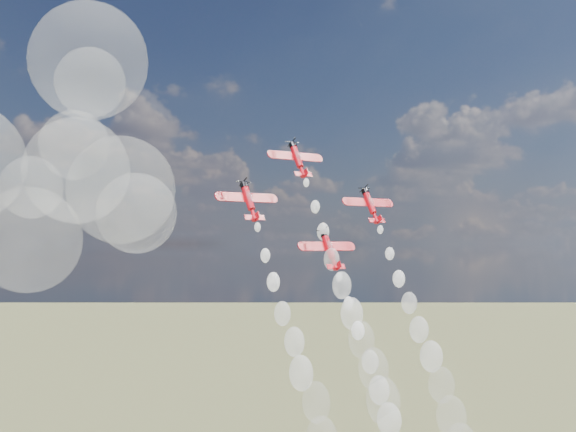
% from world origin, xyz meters
% --- Properties ---
extents(plane_lead, '(11.96, 6.34, 7.79)m').
position_xyz_m(plane_lead, '(7.93, 26.46, 90.72)').
color(plane_lead, red).
rests_on(plane_lead, ground).
extents(plane_left, '(11.96, 6.34, 7.79)m').
position_xyz_m(plane_left, '(-7.22, 21.25, 81.49)').
color(plane_left, red).
rests_on(plane_left, ground).
extents(plane_right, '(11.96, 6.34, 7.79)m').
position_xyz_m(plane_right, '(23.07, 21.25, 81.49)').
color(plane_right, red).
rests_on(plane_right, ground).
extents(plane_slot, '(11.96, 6.34, 7.79)m').
position_xyz_m(plane_slot, '(7.93, 16.05, 72.25)').
color(plane_slot, red).
rests_on(plane_slot, ground).
extents(smoke_trail_lead, '(5.14, 25.69, 43.23)m').
position_xyz_m(smoke_trail_lead, '(8.03, 5.56, 53.72)').
color(smoke_trail_lead, white).
rests_on(smoke_trail_lead, plane_lead).
extents(smoke_trail_left, '(5.14, 26.06, 42.36)m').
position_xyz_m(smoke_trail_left, '(-7.01, 0.34, 44.79)').
color(smoke_trail_left, white).
rests_on(smoke_trail_left, plane_left).
extents(smoke_trail_right, '(5.14, 25.03, 43.12)m').
position_xyz_m(smoke_trail_right, '(23.02, 0.56, 44.58)').
color(smoke_trail_right, white).
rests_on(smoke_trail_right, plane_right).
extents(drifted_smoke_cloud, '(65.61, 35.03, 50.79)m').
position_xyz_m(drifted_smoke_cloud, '(-44.55, 29.09, 86.56)').
color(drifted_smoke_cloud, white).
rests_on(drifted_smoke_cloud, ground).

